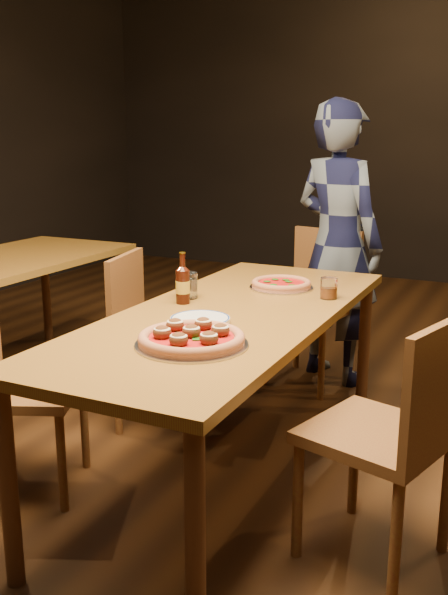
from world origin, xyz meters
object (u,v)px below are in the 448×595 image
at_px(chair_end, 310,306).
at_px(chair_main_nw, 28,388).
at_px(plate_stack, 200,320).
at_px(beer_bottle, 183,286).
at_px(water_glass, 187,285).
at_px(chair_main_sw, 164,338).
at_px(chair_main_e, 376,432).
at_px(pizza_meatball, 192,338).
at_px(table_main, 229,328).
at_px(amber_glass, 329,288).
at_px(pizza_margherita, 281,284).
at_px(diner, 338,244).

bearing_deg(chair_end, chair_main_nw, -100.81).
distance_m(plate_stack, beer_bottle, 0.33).
xyz_separation_m(chair_main_nw, water_glass, (0.44, 0.55, 0.36)).
bearing_deg(beer_bottle, chair_main_sw, 131.80).
distance_m(plate_stack, water_glass, 0.41).
relative_size(chair_main_sw, chair_main_e, 0.98).
relative_size(chair_main_sw, pizza_meatball, 2.34).
xyz_separation_m(chair_main_sw, beer_bottle, (0.30, -0.34, 0.37)).
relative_size(table_main, amber_glass, 21.37).
height_order(pizza_margherita, beer_bottle, beer_bottle).
xyz_separation_m(chair_end, diner, (0.11, 0.17, 0.35)).
distance_m(pizza_meatball, diner, 1.87).
xyz_separation_m(chair_main_e, pizza_margherita, (-0.64, 0.76, 0.30)).
distance_m(plate_stack, diner, 1.62).
bearing_deg(plate_stack, pizza_meatball, -68.37).
bearing_deg(amber_glass, chair_main_e, -59.86).
relative_size(table_main, pizza_margherita, 6.66).
bearing_deg(chair_main_sw, diner, -41.00).
distance_m(table_main, diner, 1.42).
bearing_deg(beer_bottle, pizza_margherita, 58.90).
xyz_separation_m(pizza_margherita, plate_stack, (-0.07, -0.70, -0.01)).
height_order(chair_main_nw, amber_glass, chair_main_nw).
xyz_separation_m(chair_main_nw, beer_bottle, (0.47, 0.46, 0.38)).
bearing_deg(plate_stack, beer_bottle, 130.95).
height_order(chair_main_e, amber_glass, chair_main_e).
distance_m(chair_main_nw, plate_stack, 0.79).
relative_size(water_glass, amber_glass, 1.22).
bearing_deg(chair_main_nw, plate_stack, -95.47).
relative_size(plate_stack, amber_glass, 2.46).
bearing_deg(amber_glass, water_glass, -155.12).
xyz_separation_m(pizza_margherita, amber_glass, (0.26, -0.10, 0.03)).
bearing_deg(diner, beer_bottle, 101.99).
bearing_deg(pizza_margherita, chair_main_e, -49.73).
height_order(table_main, chair_main_nw, chair_main_nw).
relative_size(chair_main_sw, diner, 0.55).
bearing_deg(pizza_meatball, plate_stack, 111.63).
distance_m(water_glass, amber_glass, 0.63).
bearing_deg(chair_end, diner, 67.95).
height_order(chair_main_nw, diner, diner).
height_order(chair_main_nw, chair_main_e, chair_main_e).
bearing_deg(chair_main_e, pizza_meatball, -55.94).
relative_size(table_main, water_glass, 17.54).
relative_size(chair_main_sw, chair_end, 0.97).
bearing_deg(chair_end, chair_main_e, -53.27).
distance_m(water_glass, diner, 1.32).
relative_size(chair_main_e, amber_glass, 9.98).
relative_size(pizza_meatball, beer_bottle, 1.81).
distance_m(beer_bottle, amber_glass, 0.64).
bearing_deg(chair_main_e, plate_stack, -78.69).
bearing_deg(beer_bottle, plate_stack, -49.05).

